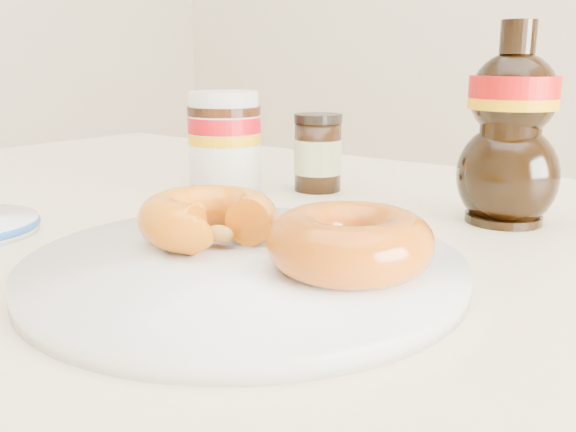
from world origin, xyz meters
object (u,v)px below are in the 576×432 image
Objects in this scene: dining_table at (260,327)px; dark_jar at (318,153)px; donut_bitten at (208,218)px; syrup_bottle at (511,125)px; nutella_jar at (225,139)px; donut_whole at (350,242)px; plate at (245,267)px.

dark_jar is (-0.07, 0.20, 0.13)m from dining_table.
donut_bitten is 0.29m from syrup_bottle.
dining_table is 12.25× the size of nutella_jar.
donut_bitten reaches higher than dining_table.
donut_whole is 0.60× the size of syrup_bottle.
dining_table is at bearing 153.53° from donut_whole.
dark_jar is (-0.22, 0.02, -0.05)m from syrup_bottle.
syrup_bottle is at bearing 86.11° from donut_whole.
dining_table is 0.24m from nutella_jar.
donut_bitten is at bearing 163.30° from plate.
dark_jar is (-0.13, 0.28, 0.03)m from plate.
nutella_jar is at bearing 135.37° from plate.
dining_table is 0.19m from donut_whole.
syrup_bottle is at bearing 71.43° from plate.
plate is at bearing -164.02° from donut_whole.
syrup_bottle is at bearing -4.19° from dark_jar.
donut_bitten is 1.19× the size of dark_jar.
donut_whole is at bearing -26.47° from dining_table.
dark_jar reaches higher than plate.
donut_bitten is 0.25m from nutella_jar.
donut_bitten is at bearing -72.21° from dark_jar.
syrup_bottle is (0.14, 0.25, 0.06)m from donut_bitten.
plate reaches higher than dining_table.
donut_bitten reaches higher than plate.
dark_jar is (-0.09, 0.27, 0.01)m from donut_bitten.
syrup_bottle is (0.09, 0.27, 0.08)m from plate.
donut_whole is 0.33m from dark_jar.
nutella_jar reaches higher than plate.
donut_whole reaches higher than donut_bitten.
donut_bitten is at bearing -81.00° from dining_table.
dining_table is at bearing -38.53° from nutella_jar.
donut_bitten is (-0.05, 0.01, 0.03)m from plate.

